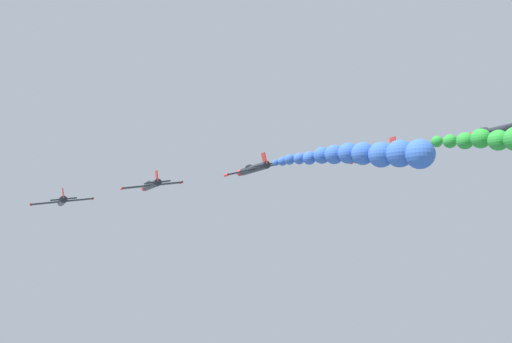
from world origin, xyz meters
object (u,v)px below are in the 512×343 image
at_px(airplane_lead, 62,201).
at_px(airplane_left_inner, 151,185).
at_px(airplane_left_outer, 374,155).
at_px(airplane_right_outer, 493,131).
at_px(airplane_right_inner, 254,169).

bearing_deg(airplane_lead, airplane_left_inner, -32.76).
distance_m(airplane_left_outer, airplane_right_outer, 15.36).
bearing_deg(airplane_left_outer, airplane_lead, 141.48).
xyz_separation_m(airplane_left_inner, airplane_right_outer, (37.77, -31.38, 5.64)).
distance_m(airplane_left_inner, airplane_right_outer, 49.42).
relative_size(airplane_right_inner, airplane_right_outer, 1.00).
bearing_deg(airplane_left_outer, airplane_right_outer, -36.76).
bearing_deg(airplane_left_inner, airplane_left_outer, -41.05).
bearing_deg(airplane_lead, airplane_right_outer, -38.10).
bearing_deg(airplane_left_inner, airplane_right_outer, -39.72).
relative_size(airplane_lead, airplane_left_outer, 1.00).
bearing_deg(airplane_left_inner, airplane_right_inner, -40.31).
height_order(airplane_left_outer, airplane_right_outer, airplane_right_outer).
bearing_deg(airplane_left_outer, airplane_right_inner, 138.25).
distance_m(airplane_lead, airplane_left_outer, 49.11).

